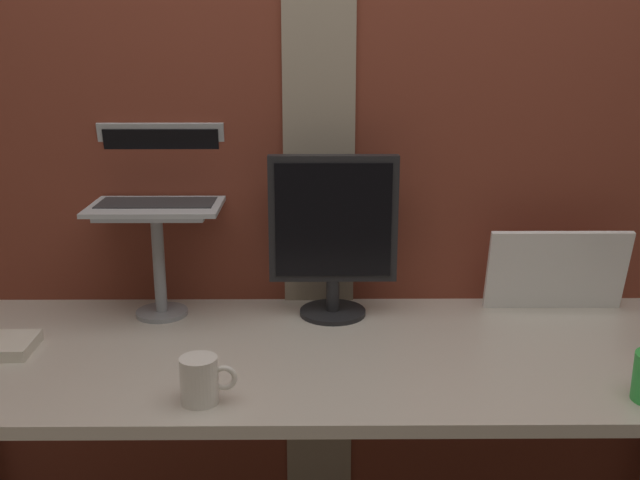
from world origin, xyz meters
The scene contains 7 objects.
brick_wall_back centered at (0.00, 0.38, 1.20)m, with size 3.72×0.16×2.40m.
desk centered at (-0.11, -0.04, 0.69)m, with size 2.12×0.72×0.76m.
monitor centered at (-0.07, 0.20, 1.00)m, with size 0.34×0.18×0.44m.
laptop_stand centered at (-0.54, 0.20, 0.95)m, with size 0.28×0.22×0.30m.
laptop centered at (-0.54, 0.26, 1.11)m, with size 0.34×0.27×0.21m.
whiteboard_panel centered at (0.54, 0.23, 0.87)m, with size 0.38×0.02×0.24m, color white.
coffee_mug centered at (-0.36, -0.30, 0.81)m, with size 0.12×0.08×0.10m.
Camera 1 is at (-0.12, -1.69, 1.50)m, focal length 41.52 mm.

